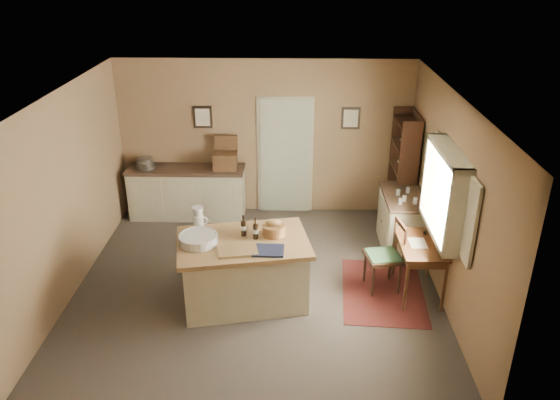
{
  "coord_description": "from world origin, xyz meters",
  "views": [
    {
      "loc": [
        0.49,
        -6.44,
        4.3
      ],
      "look_at": [
        0.31,
        0.4,
        1.15
      ],
      "focal_mm": 35.0,
      "sensor_mm": 36.0,
      "label": 1
    }
  ],
  "objects_px": {
    "shelving_unit": "(405,171)",
    "desk_chair": "(383,257)",
    "work_island": "(243,269)",
    "writing_desk": "(421,250)",
    "right_cabinet": "(402,221)",
    "sideboard": "(188,191)"
  },
  "relations": [
    {
      "from": "work_island",
      "to": "writing_desk",
      "type": "relative_size",
      "value": 1.99
    },
    {
      "from": "work_island",
      "to": "right_cabinet",
      "type": "xyz_separation_m",
      "value": [
        2.35,
        1.51,
        -0.02
      ]
    },
    {
      "from": "right_cabinet",
      "to": "shelving_unit",
      "type": "distance_m",
      "value": 0.99
    },
    {
      "from": "sideboard",
      "to": "writing_desk",
      "type": "distance_m",
      "value": 4.22
    },
    {
      "from": "desk_chair",
      "to": "writing_desk",
      "type": "bearing_deg",
      "value": -22.2
    },
    {
      "from": "work_island",
      "to": "right_cabinet",
      "type": "distance_m",
      "value": 2.79
    },
    {
      "from": "sideboard",
      "to": "shelving_unit",
      "type": "relative_size",
      "value": 1.03
    },
    {
      "from": "work_island",
      "to": "right_cabinet",
      "type": "bearing_deg",
      "value": 21.65
    },
    {
      "from": "shelving_unit",
      "to": "work_island",
      "type": "bearing_deg",
      "value": -136.99
    },
    {
      "from": "work_island",
      "to": "writing_desk",
      "type": "bearing_deg",
      "value": -4.96
    },
    {
      "from": "work_island",
      "to": "sideboard",
      "type": "height_order",
      "value": "work_island"
    },
    {
      "from": "writing_desk",
      "to": "shelving_unit",
      "type": "xyz_separation_m",
      "value": [
        0.15,
        2.09,
        0.3
      ]
    },
    {
      "from": "work_island",
      "to": "sideboard",
      "type": "bearing_deg",
      "value": 104.15
    },
    {
      "from": "desk_chair",
      "to": "shelving_unit",
      "type": "height_order",
      "value": "shelving_unit"
    },
    {
      "from": "right_cabinet",
      "to": "shelving_unit",
      "type": "xyz_separation_m",
      "value": [
        0.15,
        0.83,
        0.51
      ]
    },
    {
      "from": "right_cabinet",
      "to": "shelving_unit",
      "type": "height_order",
      "value": "shelving_unit"
    },
    {
      "from": "sideboard",
      "to": "shelving_unit",
      "type": "distance_m",
      "value": 3.73
    },
    {
      "from": "desk_chair",
      "to": "right_cabinet",
      "type": "distance_m",
      "value": 1.25
    },
    {
      "from": "writing_desk",
      "to": "right_cabinet",
      "type": "relative_size",
      "value": 0.82
    },
    {
      "from": "shelving_unit",
      "to": "desk_chair",
      "type": "bearing_deg",
      "value": -107.32
    },
    {
      "from": "writing_desk",
      "to": "desk_chair",
      "type": "bearing_deg",
      "value": 168.06
    },
    {
      "from": "desk_chair",
      "to": "right_cabinet",
      "type": "bearing_deg",
      "value": 57.7
    }
  ]
}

